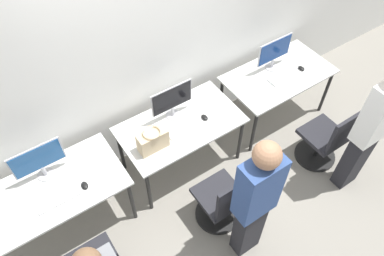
# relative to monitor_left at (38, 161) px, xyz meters

# --- Properties ---
(ground_plane) EXTENTS (20.00, 20.00, 0.00)m
(ground_plane) POSITION_rel_monitor_left_xyz_m (1.39, -0.55, -0.94)
(ground_plane) COLOR gray
(wall_back) EXTENTS (12.00, 0.05, 2.80)m
(wall_back) POSITION_rel_monitor_left_xyz_m (1.39, 0.31, 0.46)
(wall_back) COLOR silver
(wall_back) RESTS_ON ground_plane
(desk_left) EXTENTS (1.30, 0.73, 0.71)m
(desk_left) POSITION_rel_monitor_left_xyz_m (0.00, -0.18, -0.30)
(desk_left) COLOR silver
(desk_left) RESTS_ON ground_plane
(monitor_left) EXTENTS (0.47, 0.16, 0.41)m
(monitor_left) POSITION_rel_monitor_left_xyz_m (0.00, 0.00, 0.00)
(monitor_left) COLOR #B2B2B7
(monitor_left) RESTS_ON desk_left
(keyboard_left) EXTENTS (0.39, 0.13, 0.02)m
(keyboard_left) POSITION_rel_monitor_left_xyz_m (0.00, -0.32, -0.22)
(keyboard_left) COLOR silver
(keyboard_left) RESTS_ON desk_left
(mouse_left) EXTENTS (0.06, 0.09, 0.03)m
(mouse_left) POSITION_rel_monitor_left_xyz_m (0.25, -0.33, -0.21)
(mouse_left) COLOR black
(mouse_left) RESTS_ON desk_left
(desk_center) EXTENTS (1.30, 0.73, 0.71)m
(desk_center) POSITION_rel_monitor_left_xyz_m (1.39, -0.18, -0.30)
(desk_center) COLOR silver
(desk_center) RESTS_ON ground_plane
(monitor_center) EXTENTS (0.47, 0.16, 0.41)m
(monitor_center) POSITION_rel_monitor_left_xyz_m (1.39, -0.03, 0.00)
(monitor_center) COLOR #B2B2B7
(monitor_center) RESTS_ON desk_center
(keyboard_center) EXTENTS (0.39, 0.13, 0.02)m
(keyboard_center) POSITION_rel_monitor_left_xyz_m (1.39, -0.26, -0.22)
(keyboard_center) COLOR silver
(keyboard_center) RESTS_ON desk_center
(mouse_center) EXTENTS (0.06, 0.09, 0.03)m
(mouse_center) POSITION_rel_monitor_left_xyz_m (1.65, -0.26, -0.21)
(mouse_center) COLOR black
(mouse_center) RESTS_ON desk_center
(office_chair_center) EXTENTS (0.48, 0.48, 0.87)m
(office_chair_center) POSITION_rel_monitor_left_xyz_m (1.34, -1.02, -0.59)
(office_chair_center) COLOR black
(office_chair_center) RESTS_ON ground_plane
(person_center) EXTENTS (0.36, 0.22, 1.67)m
(person_center) POSITION_rel_monitor_left_xyz_m (1.37, -1.39, -0.03)
(person_center) COLOR #232328
(person_center) RESTS_ON ground_plane
(desk_right) EXTENTS (1.30, 0.73, 0.71)m
(desk_right) POSITION_rel_monitor_left_xyz_m (2.79, -0.18, -0.30)
(desk_right) COLOR silver
(desk_right) RESTS_ON ground_plane
(monitor_right) EXTENTS (0.47, 0.16, 0.41)m
(monitor_right) POSITION_rel_monitor_left_xyz_m (2.79, -0.04, 0.00)
(monitor_right) COLOR #B2B2B7
(monitor_right) RESTS_ON desk_right
(keyboard_right) EXTENTS (0.39, 0.13, 0.02)m
(keyboard_right) POSITION_rel_monitor_left_xyz_m (2.79, -0.26, -0.22)
(keyboard_right) COLOR silver
(keyboard_right) RESTS_ON desk_right
(mouse_right) EXTENTS (0.06, 0.09, 0.03)m
(mouse_right) POSITION_rel_monitor_left_xyz_m (3.06, -0.27, -0.21)
(mouse_right) COLOR black
(mouse_right) RESTS_ON desk_right
(office_chair_right) EXTENTS (0.48, 0.48, 0.87)m
(office_chair_right) POSITION_rel_monitor_left_xyz_m (2.78, -1.06, -0.59)
(office_chair_right) COLOR black
(office_chair_right) RESTS_ON ground_plane
(person_right) EXTENTS (0.36, 0.23, 1.72)m
(person_right) POSITION_rel_monitor_left_xyz_m (2.80, -1.42, 0.01)
(person_right) COLOR #232328
(person_right) RESTS_ON ground_plane
(handbag) EXTENTS (0.30, 0.18, 0.25)m
(handbag) POSITION_rel_monitor_left_xyz_m (1.00, -0.29, -0.12)
(handbag) COLOR tan
(handbag) RESTS_ON desk_center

